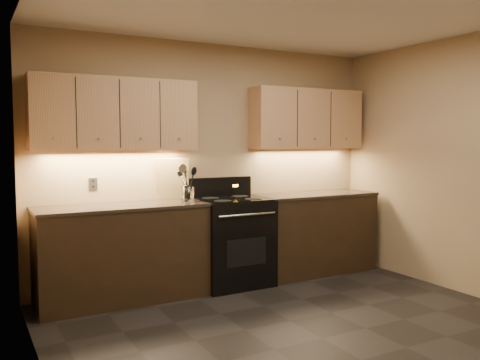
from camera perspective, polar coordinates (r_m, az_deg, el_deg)
name	(u,v)px	position (r m, az deg, el deg)	size (l,w,h in m)	color
floor	(322,338)	(4.21, 9.22, -17.16)	(4.00, 4.00, 0.00)	black
wall_back	(212,163)	(5.63, -3.21, 1.94)	(4.00, 0.04, 2.60)	tan
wall_left	(47,184)	(3.12, -20.85, -0.39)	(0.04, 4.00, 2.60)	tan
counter_left	(122,253)	(5.07, -13.07, -7.96)	(1.62, 0.62, 0.93)	black
counter_right	(313,232)	(6.08, 8.21, -5.83)	(1.46, 0.62, 0.93)	black
stove	(231,240)	(5.48, -0.97, -6.77)	(0.76, 0.68, 1.14)	black
upper_cab_left	(116,114)	(5.11, -13.79, 7.17)	(1.60, 0.30, 0.70)	tan
upper_cab_right	(307,119)	(6.11, 7.50, 6.80)	(1.44, 0.30, 0.70)	tan
outlet_plate	(93,184)	(5.21, -16.18, -0.42)	(0.09, 0.01, 0.12)	#B2B5BA
utensil_crock	(188,194)	(5.19, -5.88, -1.56)	(0.16, 0.16, 0.16)	white
cutting_board	(172,179)	(5.41, -7.59, 0.16)	(0.34, 0.02, 0.44)	tan
wooden_spoon	(185,185)	(5.17, -6.24, -0.51)	(0.06, 0.06, 0.31)	tan
black_spoon	(188,183)	(5.20, -5.89, -0.36)	(0.06, 0.06, 0.33)	black
black_turner	(188,183)	(5.17, -5.82, -0.36)	(0.08, 0.08, 0.34)	black
steel_spatula	(190,183)	(5.22, -5.60, -0.33)	(0.08, 0.08, 0.33)	silver
steel_skimmer	(192,182)	(5.18, -5.40, -0.20)	(0.09, 0.09, 0.36)	silver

